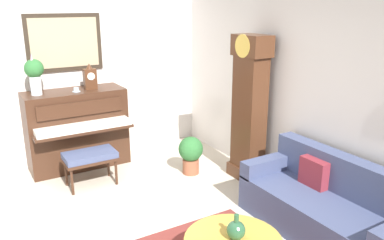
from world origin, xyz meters
name	(u,v)px	position (x,y,z in m)	size (l,w,h in m)	color
wall_left	(56,72)	(-2.60, 0.00, 1.41)	(0.13, 4.90, 2.80)	silver
wall_back	(299,87)	(0.01, 2.40, 1.40)	(5.30, 0.13, 2.80)	silver
piano	(77,129)	(-2.23, 0.16, 0.60)	(0.87, 1.44, 1.18)	#3D2316
piano_bench	(90,157)	(-1.47, 0.11, 0.41)	(0.42, 0.70, 0.48)	#3D2316
grandfather_clock	(249,113)	(-0.58, 2.10, 0.96)	(0.52, 0.34, 2.03)	#4C2B19
couch	(327,207)	(0.99, 1.94, 0.31)	(1.90, 0.80, 0.84)	#424C70
mantel_clock	(90,78)	(-2.23, 0.41, 1.35)	(0.13, 0.18, 0.38)	#4C2B19
flower_vase	(34,73)	(-2.23, -0.35, 1.50)	(0.26, 0.26, 0.58)	silver
teacup	(76,90)	(-2.15, 0.17, 1.20)	(0.12, 0.12, 0.06)	#ADC6D6
green_jug	(236,230)	(1.06, 0.66, 0.49)	(0.17, 0.17, 0.24)	#234C33
potted_plant	(191,153)	(-1.11, 1.48, 0.32)	(0.36, 0.36, 0.56)	#935138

